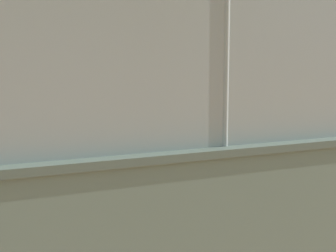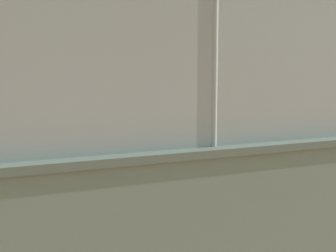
% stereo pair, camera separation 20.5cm
% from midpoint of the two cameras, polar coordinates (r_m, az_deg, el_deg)
% --- Properties ---
extents(ground_plane, '(260.00, 260.00, 0.00)m').
position_cam_midpoint_polar(ground_plane, '(18.30, -4.33, -0.33)').
color(ground_plane, '#B27247').
extents(player_at_service_line, '(1.05, 0.71, 1.58)m').
position_cam_midpoint_polar(player_at_service_line, '(15.49, -7.84, 1.69)').
color(player_at_service_line, black).
rests_on(player_at_service_line, ground_plane).
extents(player_near_wall_returning, '(0.77, 1.21, 1.69)m').
position_cam_midpoint_polar(player_near_wall_returning, '(12.52, -9.05, 0.69)').
color(player_near_wall_returning, '#591919').
rests_on(player_near_wall_returning, ground_plane).
extents(sports_ball, '(0.21, 0.21, 0.21)m').
position_cam_midpoint_polar(sports_ball, '(14.03, -11.75, -2.37)').
color(sports_ball, '#3399D8').
rests_on(sports_ball, ground_plane).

